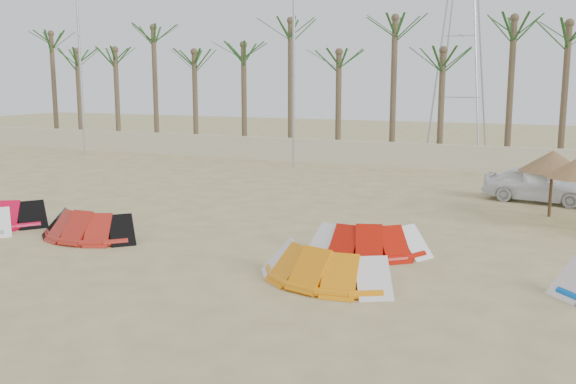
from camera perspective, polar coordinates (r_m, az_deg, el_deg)
The scene contains 12 objects.
ground at distance 13.66m, azimuth -10.56°, elevation -9.34°, with size 120.00×120.00×0.00m, color tan.
boundary_wall at distance 33.59m, azimuth 11.33°, elevation 3.17°, with size 60.00×0.30×1.30m, color beige.
palm_line at distance 34.76m, azimuth 13.33°, elevation 12.89°, with size 52.00×4.00×7.70m.
lamp_a at distance 41.07m, azimuth -17.97°, elevation 11.23°, with size 1.25×0.14×11.00m.
lamp_b at distance 33.38m, azimuth 0.58°, elevation 12.12°, with size 1.25×0.14×11.00m.
pylon at distance 39.32m, azimuth 14.71°, elevation 3.04°, with size 3.00×3.00×14.00m, color #A5A8AD, non-canonical shape.
kite_red_left at distance 22.32m, azimuth -24.19°, elevation -1.42°, with size 3.79×2.05×0.90m.
kite_red_mid at distance 19.21m, azimuth -16.85°, elevation -2.70°, with size 3.08×1.61×0.90m.
kite_red_right at distance 16.89m, azimuth 7.49°, elevation -4.05°, with size 3.38×2.30×0.90m.
kite_orange at distance 14.55m, azimuth 3.56°, elevation -6.26°, with size 3.54×2.18×0.90m.
parasol_left at distance 22.74m, azimuth 22.48°, elevation 2.55°, with size 2.17×2.17×2.21m.
car at distance 25.54m, azimuth 21.36°, elevation 0.65°, with size 1.57×3.89×1.33m, color white.
Camera 1 is at (7.47, -10.53, 4.45)m, focal length 40.00 mm.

